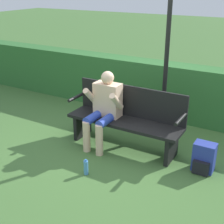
# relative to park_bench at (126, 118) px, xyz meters

# --- Properties ---
(ground_plane) EXTENTS (40.00, 40.00, 0.00)m
(ground_plane) POSITION_rel_park_bench_xyz_m (0.00, -0.07, -0.47)
(ground_plane) COLOR #426B33
(hedge_back) EXTENTS (12.00, 0.43, 1.01)m
(hedge_back) POSITION_rel_park_bench_xyz_m (0.00, 1.41, 0.04)
(hedge_back) COLOR #2D662D
(hedge_back) RESTS_ON ground
(park_bench) EXTENTS (1.77, 0.47, 0.93)m
(park_bench) POSITION_rel_park_bench_xyz_m (0.00, 0.00, 0.00)
(park_bench) COLOR black
(park_bench) RESTS_ON ground
(person_seated) EXTENTS (0.54, 0.60, 1.15)m
(person_seated) POSITION_rel_park_bench_xyz_m (-0.31, -0.13, 0.17)
(person_seated) COLOR beige
(person_seated) RESTS_ON ground
(backpack) EXTENTS (0.28, 0.26, 0.40)m
(backpack) POSITION_rel_park_bench_xyz_m (1.23, -0.11, -0.28)
(backpack) COLOR #283893
(backpack) RESTS_ON ground
(water_bottle) EXTENTS (0.06, 0.06, 0.22)m
(water_bottle) POSITION_rel_park_bench_xyz_m (-0.08, -0.98, -0.36)
(water_bottle) COLOR #4C8CCC
(water_bottle) RESTS_ON ground
(signpost) EXTENTS (0.35, 0.09, 2.61)m
(signpost) POSITION_rel_park_bench_xyz_m (0.35, 0.62, 1.01)
(signpost) COLOR black
(signpost) RESTS_ON ground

